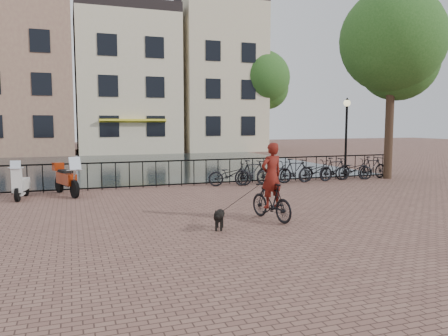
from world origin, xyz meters
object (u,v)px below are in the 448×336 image
object	(u,v)px
lamp_post	(346,125)
cyclist	(271,186)
dog	(219,218)
scooter	(21,178)
motorcycle	(66,175)

from	to	relation	value
lamp_post	cyclist	size ratio (longest dim) A/B	1.50
dog	scooter	bearing A→B (deg)	152.23
scooter	motorcycle	bearing A→B (deg)	17.34
motorcycle	dog	bearing A→B (deg)	-81.53
cyclist	scooter	world-z (taller)	cyclist
cyclist	scooter	distance (m)	8.38
dog	motorcycle	size ratio (longest dim) A/B	0.40
dog	cyclist	bearing A→B (deg)	41.30
dog	scooter	xyz separation A→B (m)	(-4.75, 6.02, 0.41)
lamp_post	motorcycle	distance (m)	11.54
dog	scooter	size ratio (longest dim) A/B	0.54
cyclist	dog	world-z (taller)	cyclist
motorcycle	lamp_post	bearing A→B (deg)	-17.88
motorcycle	cyclist	bearing A→B (deg)	-69.39
lamp_post	scooter	bearing A→B (deg)	-177.13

